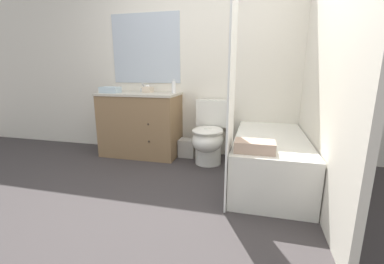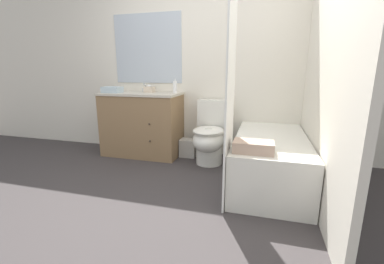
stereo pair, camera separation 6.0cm
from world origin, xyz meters
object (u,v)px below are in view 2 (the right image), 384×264
Objects in this scene: wastebasket at (188,148)px; soap_dispenser at (175,87)px; hand_towel_folded at (112,90)px; sink_faucet at (147,89)px; vanity_cabinet at (142,123)px; bath_towel_folded at (253,147)px; toilet at (210,136)px; tissue_box at (149,89)px; bathtub at (270,159)px.

soap_dispenser reaches higher than wastebasket.
soap_dispenser is (-0.18, 0.00, 0.83)m from wastebasket.
wastebasket is at bearing -0.49° from soap_dispenser.
hand_towel_folded is (-1.01, -0.18, 0.78)m from wastebasket.
soap_dispenser reaches higher than sink_faucet.
vanity_cabinet is 4.27× the size of hand_towel_folded.
soap_dispenser is 0.56× the size of bath_towel_folded.
toilet is (0.98, -0.10, -0.09)m from vanity_cabinet.
toilet is at bearing 0.42° from hand_towel_folded.
tissue_box is at bearing 25.34° from hand_towel_folded.
sink_faucet is at bearing 158.74° from bathtub.
vanity_cabinet is 5.72× the size of soap_dispenser.
soap_dispenser is 0.85m from hand_towel_folded.
hand_towel_folded is (-0.37, -0.11, 0.46)m from vanity_cabinet.
hand_towel_folded is at bearing -141.78° from sink_faucet.
vanity_cabinet is at bearing -126.71° from tissue_box.
soap_dispenser reaches higher than vanity_cabinet.
tissue_box is (-1.63, 0.58, 0.66)m from bathtub.
hand_towel_folded is 0.75× the size of bath_towel_folded.
toilet is (0.98, -0.28, -0.55)m from sink_faucet.
sink_faucet is at bearing 170.05° from wastebasket.
tissue_box is at bearing 175.16° from soap_dispenser.
sink_faucet reaches higher than toilet.
bathtub is 8.01× the size of soap_dispenser.
tissue_box is at bearing 160.25° from bathtub.
bathtub is at bearing -27.44° from wastebasket.
bath_towel_folded is at bearing -38.53° from sink_faucet.
hand_towel_folded reaches higher than vanity_cabinet.
wastebasket is (0.65, -0.11, -0.78)m from sink_faucet.
soap_dispenser is at bearing 12.12° from hand_towel_folded.
sink_faucet is 0.47m from hand_towel_folded.
sink_faucet is 1.02m from wastebasket.
tissue_box is 0.38× the size of bath_towel_folded.
tissue_box is (0.08, 0.10, 0.46)m from vanity_cabinet.
bath_towel_folded is at bearing -34.13° from vanity_cabinet.
sink_faucet reaches higher than vanity_cabinet.
bath_towel_folded is (1.08, -1.12, -0.41)m from soap_dispenser.
soap_dispenser reaches higher than bath_towel_folded.
vanity_cabinet is at bearing 145.87° from bath_towel_folded.
bathtub is at bearing -15.73° from vanity_cabinet.
tissue_box is 1.90m from bath_towel_folded.
sink_faucet is 0.42× the size of bath_towel_folded.
bathtub is at bearing -21.26° from sink_faucet.
hand_towel_folded is at bearing -154.66° from tissue_box.
tissue_box reaches higher than bathtub.
bathtub is 11.86× the size of tissue_box.
bathtub reaches higher than wastebasket.
soap_dispenser is 0.75× the size of hand_towel_folded.
vanity_cabinet is 0.60m from hand_towel_folded.
wastebasket is at bearing 153.23° from toilet.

